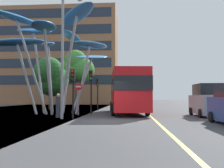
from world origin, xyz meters
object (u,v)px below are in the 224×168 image
at_px(traffic_light_kerb_near, 73,83).
at_px(pedestrian, 58,105).
at_px(no_entry_sign, 78,94).
at_px(street_lamp, 67,40).
at_px(traffic_light_island_mid, 98,87).
at_px(leaf_sculpture, 51,41).
at_px(car_parked_mid, 208,101).
at_px(traffic_light_kerb_far, 91,83).
at_px(red_bus, 127,90).

relative_size(traffic_light_kerb_near, pedestrian, 1.95).
bearing_deg(pedestrian, no_entry_sign, 65.37).
bearing_deg(pedestrian, traffic_light_kerb_near, -33.51).
height_order(traffic_light_kerb_near, street_lamp, street_lamp).
bearing_deg(traffic_light_island_mid, pedestrian, -98.85).
relative_size(leaf_sculpture, no_entry_sign, 4.36).
distance_m(leaf_sculpture, traffic_light_kerb_near, 6.60).
bearing_deg(car_parked_mid, leaf_sculpture, 171.14).
bearing_deg(traffic_light_kerb_far, traffic_light_kerb_near, -97.68).
bearing_deg(red_bus, car_parked_mid, -26.81).
xyz_separation_m(traffic_light_kerb_far, car_parked_mid, (8.81, -1.55, -1.49)).
bearing_deg(traffic_light_island_mid, red_bus, -56.51).
height_order(red_bus, street_lamp, street_lamp).
distance_m(traffic_light_kerb_near, car_parked_mid, 9.80).
bearing_deg(leaf_sculpture, traffic_light_island_mid, 61.37).
distance_m(pedestrian, no_entry_sign, 2.47).
bearing_deg(traffic_light_island_mid, traffic_light_kerb_far, -87.66).
bearing_deg(street_lamp, car_parked_mid, 16.00).
relative_size(leaf_sculpture, traffic_light_island_mid, 3.25).
xyz_separation_m(street_lamp, pedestrian, (-0.82, 0.99, -4.28)).
relative_size(red_bus, no_entry_sign, 4.15).
xyz_separation_m(leaf_sculpture, traffic_light_island_mid, (3.21, 5.88, -3.74)).
xyz_separation_m(traffic_light_kerb_far, street_lamp, (-0.93, -4.35, 2.52)).
bearing_deg(traffic_light_kerb_far, no_entry_sign, -121.98).
xyz_separation_m(leaf_sculpture, pedestrian, (1.71, -3.72, -5.36)).
relative_size(red_bus, pedestrian, 6.29).
xyz_separation_m(car_parked_mid, no_entry_sign, (-9.59, 0.31, 0.57)).
relative_size(traffic_light_kerb_far, street_lamp, 0.44).
relative_size(leaf_sculpture, street_lamp, 1.35).
distance_m(traffic_light_kerb_near, traffic_light_kerb_far, 4.19).
bearing_deg(car_parked_mid, traffic_light_kerb_far, 170.00).
bearing_deg(car_parked_mid, traffic_light_kerb_near, -164.54).
bearing_deg(leaf_sculpture, pedestrian, -65.26).
bearing_deg(traffic_light_kerb_far, car_parked_mid, -10.00).
height_order(red_bus, leaf_sculpture, leaf_sculpture).
bearing_deg(traffic_light_kerb_far, pedestrian, -117.48).
bearing_deg(traffic_light_island_mid, car_parked_mid, -40.66).
distance_m(street_lamp, no_entry_sign, 4.64).
height_order(traffic_light_island_mid, street_lamp, street_lamp).
xyz_separation_m(traffic_light_kerb_near, car_parked_mid, (9.37, 2.59, -1.24)).
height_order(red_bus, no_entry_sign, red_bus).
bearing_deg(no_entry_sign, pedestrian, -114.63).
bearing_deg(traffic_light_kerb_far, red_bus, 25.76).
xyz_separation_m(traffic_light_kerb_far, no_entry_sign, (-0.78, -1.25, -0.92)).
distance_m(car_parked_mid, no_entry_sign, 9.61).
bearing_deg(leaf_sculpture, no_entry_sign, -30.90).
height_order(car_parked_mid, no_entry_sign, no_entry_sign).
height_order(traffic_light_kerb_near, traffic_light_island_mid, traffic_light_island_mid).
bearing_deg(traffic_light_island_mid, traffic_light_kerb_near, -91.68).
bearing_deg(red_bus, no_entry_sign, -144.36).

